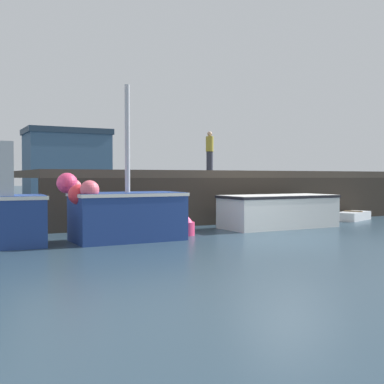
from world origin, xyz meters
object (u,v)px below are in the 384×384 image
object	(u,v)px
fishing_boat_near_right	(124,213)
dockworker	(210,152)
fishing_boat_mid	(278,210)
rowboat	(353,216)
mooring_buoy_foreground	(186,225)

from	to	relation	value
fishing_boat_near_right	dockworker	bearing A→B (deg)	47.85
fishing_boat_mid	fishing_boat_near_right	bearing A→B (deg)	-172.55
rowboat	dockworker	bearing A→B (deg)	115.46
dockworker	fishing_boat_mid	bearing A→B (deg)	-101.09
mooring_buoy_foreground	dockworker	bearing A→B (deg)	55.94
fishing_boat_near_right	rowboat	xyz separation A→B (m)	(9.36, 1.51, -0.54)
rowboat	dockworker	xyz separation A→B (m)	(-2.75, 5.78, 2.55)
fishing_boat_near_right	rowboat	bearing A→B (deg)	9.18
rowboat	mooring_buoy_foreground	distance (m)	7.64
fishing_boat_mid	rowboat	distance (m)	4.15
fishing_boat_near_right	rowboat	size ratio (longest dim) A/B	2.17
fishing_boat_near_right	fishing_boat_mid	distance (m)	5.36
rowboat	mooring_buoy_foreground	bearing A→B (deg)	-170.29
dockworker	mooring_buoy_foreground	size ratio (longest dim) A/B	2.98
fishing_boat_near_right	dockworker	world-z (taller)	fishing_boat_near_right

